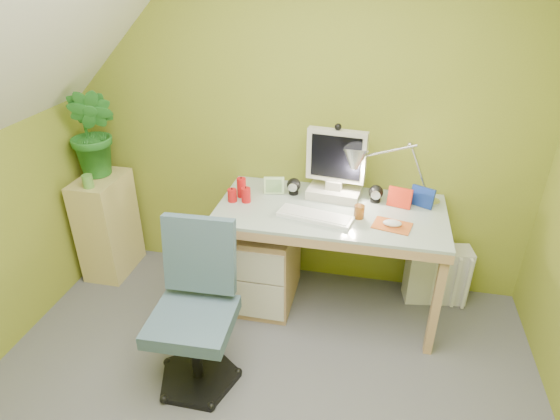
% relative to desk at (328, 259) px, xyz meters
% --- Properties ---
extents(wall_back, '(3.20, 0.01, 2.40)m').
position_rel_desk_xyz_m(wall_back, '(-0.28, 0.37, 0.82)').
color(wall_back, olive).
rests_on(wall_back, floor).
extents(desk, '(1.44, 0.72, 0.77)m').
position_rel_desk_xyz_m(desk, '(0.00, 0.00, 0.00)').
color(desk, tan).
rests_on(desk, floor).
extents(monitor, '(0.41, 0.27, 0.53)m').
position_rel_desk_xyz_m(monitor, '(0.00, 0.18, 0.65)').
color(monitor, beige).
rests_on(monitor, desk).
extents(speaker_left, '(0.10, 0.10, 0.11)m').
position_rel_desk_xyz_m(speaker_left, '(-0.27, 0.16, 0.44)').
color(speaker_left, black).
rests_on(speaker_left, desk).
extents(speaker_right, '(0.11, 0.11, 0.11)m').
position_rel_desk_xyz_m(speaker_right, '(0.27, 0.16, 0.44)').
color(speaker_right, black).
rests_on(speaker_right, desk).
extents(keyboard, '(0.48, 0.23, 0.02)m').
position_rel_desk_xyz_m(keyboard, '(-0.08, -0.14, 0.40)').
color(keyboard, white).
rests_on(keyboard, desk).
extents(mousepad, '(0.25, 0.20, 0.01)m').
position_rel_desk_xyz_m(mousepad, '(0.38, -0.14, 0.39)').
color(mousepad, '#B7511C').
rests_on(mousepad, desk).
extents(mouse, '(0.11, 0.07, 0.04)m').
position_rel_desk_xyz_m(mouse, '(0.38, -0.14, 0.40)').
color(mouse, silver).
rests_on(mouse, mousepad).
extents(amber_tumbler, '(0.08, 0.08, 0.08)m').
position_rel_desk_xyz_m(amber_tumbler, '(0.18, -0.08, 0.43)').
color(amber_tumbler, '#8F4C14').
rests_on(amber_tumbler, desk).
extents(candle_cluster, '(0.18, 0.16, 0.13)m').
position_rel_desk_xyz_m(candle_cluster, '(-0.60, 0.01, 0.45)').
color(candle_cluster, red).
rests_on(candle_cluster, desk).
extents(photo_frame_red, '(0.15, 0.06, 0.13)m').
position_rel_desk_xyz_m(photo_frame_red, '(0.42, 0.12, 0.45)').
color(photo_frame_red, red).
rests_on(photo_frame_red, desk).
extents(photo_frame_blue, '(0.14, 0.09, 0.13)m').
position_rel_desk_xyz_m(photo_frame_blue, '(0.56, 0.16, 0.45)').
color(photo_frame_blue, navy).
rests_on(photo_frame_blue, desk).
extents(photo_frame_green, '(0.14, 0.05, 0.12)m').
position_rel_desk_xyz_m(photo_frame_green, '(-0.40, 0.14, 0.44)').
color(photo_frame_green, '#B1D693').
rests_on(photo_frame_green, desk).
extents(desk_lamp, '(0.61, 0.36, 0.61)m').
position_rel_desk_xyz_m(desk_lamp, '(0.45, 0.18, 0.69)').
color(desk_lamp, silver).
rests_on(desk_lamp, desk).
extents(side_ledge, '(0.29, 0.45, 0.78)m').
position_rel_desk_xyz_m(side_ledge, '(-1.68, 0.09, 0.00)').
color(side_ledge, tan).
rests_on(side_ledge, floor).
extents(potted_plant, '(0.40, 0.35, 0.65)m').
position_rel_desk_xyz_m(potted_plant, '(-1.68, 0.14, 0.72)').
color(potted_plant, '#246E25').
rests_on(potted_plant, side_ledge).
extents(green_cup, '(0.08, 0.08, 0.09)m').
position_rel_desk_xyz_m(green_cup, '(-1.66, -0.06, 0.44)').
color(green_cup, '#5D9A40').
rests_on(green_cup, side_ledge).
extents(task_chair, '(0.52, 0.52, 0.90)m').
position_rel_desk_xyz_m(task_chair, '(-0.64, -0.83, 0.07)').
color(task_chair, '#3D5564').
rests_on(task_chair, floor).
extents(radiator, '(0.44, 0.23, 0.42)m').
position_rel_desk_xyz_m(radiator, '(0.75, 0.23, -0.17)').
color(radiator, silver).
rests_on(radiator, floor).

